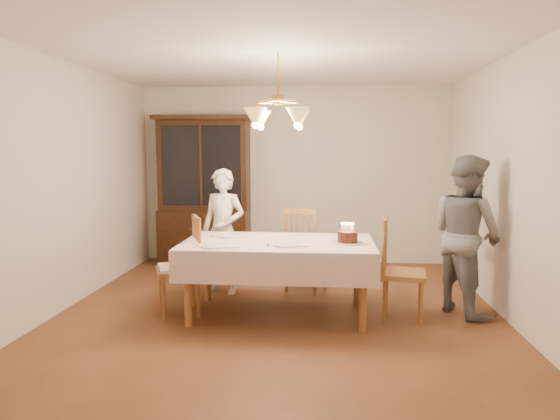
# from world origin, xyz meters

# --- Properties ---
(ground) EXTENTS (5.00, 5.00, 0.00)m
(ground) POSITION_xyz_m (0.00, 0.00, 0.00)
(ground) COLOR #552E18
(ground) RESTS_ON ground
(room_shell) EXTENTS (5.00, 5.00, 5.00)m
(room_shell) POSITION_xyz_m (0.00, 0.00, 1.58)
(room_shell) COLOR white
(room_shell) RESTS_ON ground
(dining_table) EXTENTS (1.90, 1.10, 0.76)m
(dining_table) POSITION_xyz_m (0.00, 0.00, 0.68)
(dining_table) COLOR brown
(dining_table) RESTS_ON ground
(china_hutch) EXTENTS (1.38, 0.54, 2.16)m
(china_hutch) POSITION_xyz_m (-1.30, 2.25, 1.04)
(china_hutch) COLOR black
(china_hutch) RESTS_ON ground
(chair_far_side) EXTENTS (0.55, 0.54, 1.00)m
(chair_far_side) POSITION_xyz_m (0.24, 0.92, 0.44)
(chair_far_side) COLOR brown
(chair_far_side) RESTS_ON ground
(chair_left_end) EXTENTS (0.56, 0.57, 1.00)m
(chair_left_end) POSITION_xyz_m (-1.01, -0.05, 0.45)
(chair_left_end) COLOR brown
(chair_left_end) RESTS_ON ground
(chair_right_end) EXTENTS (0.49, 0.50, 1.00)m
(chair_right_end) POSITION_xyz_m (1.23, -0.01, 0.44)
(chair_right_end) COLOR brown
(chair_right_end) RESTS_ON ground
(elderly_woman) EXTENTS (0.61, 0.48, 1.46)m
(elderly_woman) POSITION_xyz_m (-0.71, 0.75, 0.73)
(elderly_woman) COLOR beige
(elderly_woman) RESTS_ON ground
(adult_in_grey) EXTENTS (0.91, 0.98, 1.62)m
(adult_in_grey) POSITION_xyz_m (1.90, 0.26, 0.81)
(adult_in_grey) COLOR slate
(adult_in_grey) RESTS_ON ground
(birthday_cake) EXTENTS (0.30, 0.30, 0.20)m
(birthday_cake) POSITION_xyz_m (0.69, -0.06, 0.81)
(birthday_cake) COLOR white
(birthday_cake) RESTS_ON dining_table
(place_setting_near_left) EXTENTS (0.41, 0.26, 0.02)m
(place_setting_near_left) POSITION_xyz_m (-0.56, -0.35, 0.77)
(place_setting_near_left) COLOR white
(place_setting_near_left) RESTS_ON dining_table
(place_setting_near_right) EXTENTS (0.40, 0.26, 0.02)m
(place_setting_near_right) POSITION_xyz_m (0.11, -0.24, 0.77)
(place_setting_near_right) COLOR white
(place_setting_near_right) RESTS_ON dining_table
(place_setting_far_left) EXTENTS (0.40, 0.26, 0.02)m
(place_setting_far_left) POSITION_xyz_m (-0.53, 0.23, 0.77)
(place_setting_far_left) COLOR white
(place_setting_far_left) RESTS_ON dining_table
(chandelier) EXTENTS (0.62, 0.62, 0.73)m
(chandelier) POSITION_xyz_m (-0.00, -0.00, 1.98)
(chandelier) COLOR #BF8C3F
(chandelier) RESTS_ON ground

